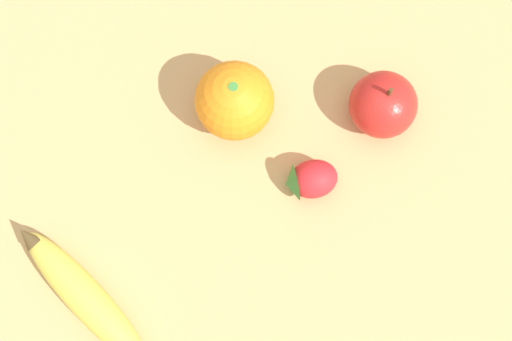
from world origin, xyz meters
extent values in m
plane|color=tan|center=(0.00, 0.00, 0.00)|extent=(3.00, 3.00, 0.00)
ellipsoid|color=#DBCC4C|center=(0.07, 0.00, 0.02)|extent=(0.16, 0.16, 0.04)
cone|color=brown|center=(0.13, -0.06, 0.02)|extent=(0.03, 0.03, 0.03)
sphere|color=orange|center=(-0.07, -0.21, 0.04)|extent=(0.08, 0.08, 0.08)
cylinder|color=#3D8438|center=(-0.07, -0.21, 0.08)|extent=(0.01, 0.01, 0.00)
ellipsoid|color=red|center=(-0.16, -0.13, 0.02)|extent=(0.06, 0.05, 0.04)
cone|color=#3D8438|center=(-0.14, -0.13, 0.02)|extent=(0.02, 0.04, 0.04)
ellipsoid|color=red|center=(-0.23, -0.22, 0.03)|extent=(0.07, 0.07, 0.07)
cylinder|color=#4C3319|center=(-0.23, -0.22, 0.07)|extent=(0.00, 0.00, 0.01)
camera|label=1|loc=(-0.11, 0.04, 0.75)|focal=50.00mm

